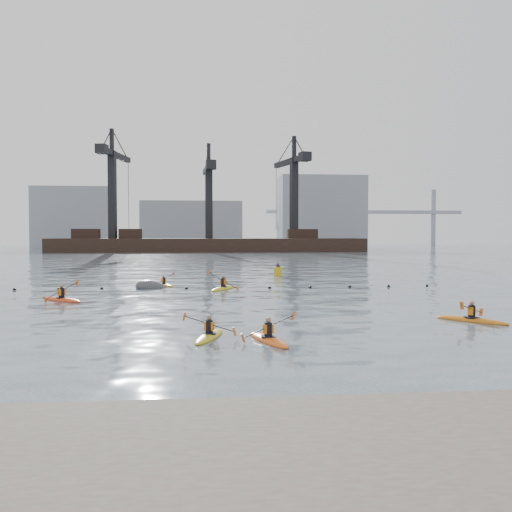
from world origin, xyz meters
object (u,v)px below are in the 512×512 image
object	(u,v)px
kayaker_4	(472,319)
nav_buoy	(278,271)
kayaker_5	(164,285)
mooring_buoy	(151,288)
kayaker_1	(209,335)
kayaker_2	(62,299)
kayaker_0	(268,339)
kayaker_3	(223,288)

from	to	relation	value
kayaker_4	nav_buoy	bearing A→B (deg)	-119.86
kayaker_5	mooring_buoy	size ratio (longest dim) A/B	1.16
kayaker_1	kayaker_2	xyz separation A→B (m)	(-8.59, 12.30, 0.01)
kayaker_0	nav_buoy	distance (m)	31.51
kayaker_0	kayaker_1	bearing A→B (deg)	140.49
kayaker_4	mooring_buoy	distance (m)	22.95
nav_buoy	kayaker_2	bearing A→B (deg)	-130.13
nav_buoy	kayaker_0	bearing A→B (deg)	-98.16
kayaker_1	nav_buoy	world-z (taller)	nav_buoy
kayaker_0	kayaker_5	size ratio (longest dim) A/B	1.17
kayaker_2	mooring_buoy	distance (m)	8.41
kayaker_0	mooring_buoy	bearing A→B (deg)	89.59
mooring_buoy	kayaker_4	bearing A→B (deg)	-46.50
kayaker_3	kayaker_5	bearing A→B (deg)	171.61
kayaker_1	mooring_buoy	bearing A→B (deg)	118.84
kayaker_4	mooring_buoy	bearing A→B (deg)	-86.79
kayaker_4	mooring_buoy	xyz separation A→B (m)	(-15.80, 16.64, -0.10)
kayaker_0	nav_buoy	size ratio (longest dim) A/B	2.19
kayaker_0	kayaker_4	world-z (taller)	kayaker_0
kayaker_0	mooring_buoy	world-z (taller)	kayaker_0
kayaker_0	kayaker_2	bearing A→B (deg)	111.62
kayaker_2	kayaker_3	size ratio (longest dim) A/B	0.88
kayaker_4	nav_buoy	xyz separation A→B (m)	(-5.07, 27.55, 0.34)
kayaker_0	kayaker_2	world-z (taller)	kayaker_2
kayaker_3	kayaker_5	xyz separation A→B (m)	(-4.45, 3.19, -0.02)
kayaker_4	kayaker_5	size ratio (longest dim) A/B	1.09
kayaker_3	mooring_buoy	bearing A→B (deg)	-166.20
nav_buoy	mooring_buoy	bearing A→B (deg)	-134.51
kayaker_0	kayaker_4	size ratio (longest dim) A/B	1.08
kayaker_2	kayaker_3	xyz separation A→B (m)	(9.67, 5.88, 0.00)
mooring_buoy	kayaker_2	bearing A→B (deg)	-122.14
kayaker_1	mooring_buoy	xyz separation A→B (m)	(-4.11, 19.42, -0.09)
kayaker_5	kayaker_1	bearing A→B (deg)	-113.20
mooring_buoy	nav_buoy	xyz separation A→B (m)	(10.72, 10.91, 0.44)
nav_buoy	kayaker_5	bearing A→B (deg)	-138.07
kayaker_5	kayaker_3	bearing A→B (deg)	-67.80
nav_buoy	kayaker_4	bearing A→B (deg)	-79.57
kayaker_1	kayaker_5	bearing A→B (deg)	115.84
kayaker_5	mooring_buoy	world-z (taller)	kayaker_5
kayaker_3	kayaker_5	world-z (taller)	kayaker_3
kayaker_2	kayaker_4	bearing A→B (deg)	-75.16
kayaker_1	nav_buoy	xyz separation A→B (m)	(6.61, 30.33, 0.34)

